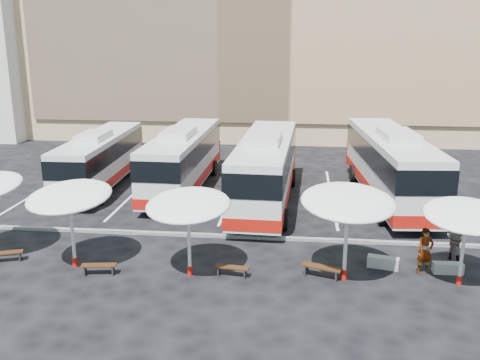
# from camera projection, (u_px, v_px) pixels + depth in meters

# --- Properties ---
(ground) EXTENTS (120.00, 120.00, 0.00)m
(ground) POSITION_uv_depth(u_px,v_px,m) (212.00, 241.00, 25.18)
(ground) COLOR black
(ground) RESTS_ON ground
(sandstone_building) EXTENTS (42.00, 18.25, 29.60)m
(sandstone_building) POSITION_uv_depth(u_px,v_px,m) (262.00, 1.00, 52.45)
(sandstone_building) COLOR tan
(sandstone_building) RESTS_ON ground
(curb_divider) EXTENTS (34.00, 0.25, 0.15)m
(curb_divider) POSITION_uv_depth(u_px,v_px,m) (214.00, 236.00, 25.64)
(curb_divider) COLOR black
(curb_divider) RESTS_ON ground
(bay_lines) EXTENTS (24.15, 12.00, 0.01)m
(bay_lines) POSITION_uv_depth(u_px,v_px,m) (233.00, 193.00, 32.85)
(bay_lines) COLOR white
(bay_lines) RESTS_ON ground
(bus_0) EXTENTS (2.93, 11.57, 3.65)m
(bus_0) POSITION_uv_depth(u_px,v_px,m) (101.00, 158.00, 33.83)
(bus_0) COLOR silver
(bus_0) RESTS_ON ground
(bus_1) EXTENTS (3.07, 12.49, 3.95)m
(bus_1) POSITION_uv_depth(u_px,v_px,m) (183.00, 157.00, 33.27)
(bus_1) COLOR silver
(bus_1) RESTS_ON ground
(bus_2) EXTENTS (3.42, 13.26, 4.18)m
(bus_2) POSITION_uv_depth(u_px,v_px,m) (266.00, 167.00, 30.45)
(bus_2) COLOR silver
(bus_2) RESTS_ON ground
(bus_3) EXTENTS (3.92, 13.63, 4.27)m
(bus_3) POSITION_uv_depth(u_px,v_px,m) (391.00, 163.00, 31.02)
(bus_3) COLOR silver
(bus_3) RESTS_ON ground
(sunshade_1) EXTENTS (4.29, 4.32, 3.59)m
(sunshade_1) POSITION_uv_depth(u_px,v_px,m) (69.00, 197.00, 21.60)
(sunshade_1) COLOR silver
(sunshade_1) RESTS_ON ground
(sunshade_2) EXTENTS (3.87, 3.90, 3.49)m
(sunshade_2) POSITION_uv_depth(u_px,v_px,m) (188.00, 205.00, 20.83)
(sunshade_2) COLOR silver
(sunshade_2) RESTS_ON ground
(sunshade_3) EXTENTS (4.22, 4.26, 3.78)m
(sunshade_3) POSITION_uv_depth(u_px,v_px,m) (348.00, 202.00, 20.36)
(sunshade_3) COLOR silver
(sunshade_3) RESTS_ON ground
(sunshade_4) EXTENTS (3.35, 3.39, 3.34)m
(sunshade_4) POSITION_uv_depth(u_px,v_px,m) (467.00, 216.00, 20.01)
(sunshade_4) COLOR silver
(sunshade_4) RESTS_ON ground
(wood_bench_0) EXTENTS (1.47, 0.88, 0.44)m
(wood_bench_0) POSITION_uv_depth(u_px,v_px,m) (5.00, 254.00, 22.77)
(wood_bench_0) COLOR black
(wood_bench_0) RESTS_ON ground
(wood_bench_1) EXTENTS (1.45, 0.58, 0.43)m
(wood_bench_1) POSITION_uv_depth(u_px,v_px,m) (99.00, 267.00, 21.56)
(wood_bench_1) COLOR black
(wood_bench_1) RESTS_ON ground
(wood_bench_2) EXTENTS (1.41, 0.56, 0.42)m
(wood_bench_2) POSITION_uv_depth(u_px,v_px,m) (232.00, 269.00, 21.40)
(wood_bench_2) COLOR black
(wood_bench_2) RESTS_ON ground
(wood_bench_3) EXTENTS (1.65, 0.94, 0.49)m
(wood_bench_3) POSITION_uv_depth(u_px,v_px,m) (322.00, 269.00, 21.26)
(wood_bench_3) COLOR black
(wood_bench_3) RESTS_ON ground
(conc_bench_0) EXTENTS (1.34, 0.72, 0.48)m
(conc_bench_0) POSITION_uv_depth(u_px,v_px,m) (383.00, 262.00, 22.21)
(conc_bench_0) COLOR gray
(conc_bench_0) RESTS_ON ground
(conc_bench_1) EXTENTS (1.20, 0.42, 0.45)m
(conc_bench_1) POSITION_uv_depth(u_px,v_px,m) (448.00, 268.00, 21.71)
(conc_bench_1) COLOR gray
(conc_bench_1) RESTS_ON ground
(passenger_0) EXTENTS (0.80, 0.63, 1.92)m
(passenger_0) POSITION_uv_depth(u_px,v_px,m) (425.00, 251.00, 21.55)
(passenger_0) COLOR black
(passenger_0) RESTS_ON ground
(passenger_1) EXTENTS (1.11, 1.14, 1.85)m
(passenger_1) POSITION_uv_depth(u_px,v_px,m) (457.00, 239.00, 22.87)
(passenger_1) COLOR black
(passenger_1) RESTS_ON ground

